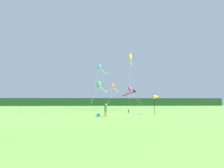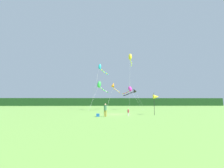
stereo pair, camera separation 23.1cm
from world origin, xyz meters
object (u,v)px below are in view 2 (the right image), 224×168
(person_child, at_px, (128,112))
(kite_cyan, at_px, (101,68))
(person_adult, at_px, (105,109))
(kite_green, at_px, (100,85))
(banner_flag_pole, at_px, (156,97))
(kite_magenta, at_px, (130,89))
(kite_orange, at_px, (114,86))
(kite_black, at_px, (133,91))
(kite_yellow, at_px, (130,58))
(cooler_box, at_px, (98,115))

(person_child, distance_m, kite_cyan, 21.17)
(person_adult, xyz_separation_m, kite_green, (-1.63, 15.03, 5.13))
(banner_flag_pole, relative_size, kite_magenta, 0.58)
(kite_orange, height_order, kite_cyan, kite_cyan)
(person_adult, height_order, person_child, person_adult)
(kite_orange, height_order, kite_green, kite_orange)
(kite_orange, height_order, kite_magenta, kite_orange)
(person_child, distance_m, kite_black, 19.09)
(kite_black, bearing_deg, person_adult, -111.47)
(kite_black, relative_size, kite_green, 0.75)
(kite_black, distance_m, kite_green, 9.83)
(banner_flag_pole, distance_m, kite_green, 16.55)
(person_child, height_order, kite_cyan, kite_cyan)
(banner_flag_pole, height_order, kite_magenta, kite_magenta)
(banner_flag_pole, height_order, kite_orange, kite_orange)
(person_adult, distance_m, kite_cyan, 20.95)
(person_adult, xyz_separation_m, kite_black, (7.38, 18.77, 3.91))
(person_child, distance_m, kite_orange, 18.58)
(kite_green, relative_size, kite_magenta, 1.32)
(banner_flag_pole, bearing_deg, person_child, -163.02)
(kite_magenta, xyz_separation_m, kite_yellow, (-0.49, -4.82, 6.67))
(kite_cyan, bearing_deg, banner_flag_pole, -59.07)
(person_adult, height_order, kite_green, kite_green)
(person_adult, distance_m, kite_black, 20.54)
(kite_magenta, bearing_deg, person_child, -99.71)
(person_child, relative_size, kite_black, 0.18)
(kite_black, bearing_deg, banner_flag_pole, -87.61)
(kite_green, bearing_deg, person_adult, -83.82)
(kite_magenta, height_order, kite_cyan, kite_cyan)
(banner_flag_pole, bearing_deg, kite_magenta, 99.48)
(kite_cyan, bearing_deg, kite_black, 3.65)
(banner_flag_pole, height_order, kite_green, kite_green)
(banner_flag_pole, height_order, kite_black, kite_black)
(kite_orange, relative_size, kite_magenta, 1.62)
(cooler_box, bearing_deg, person_adult, 1.45)
(kite_black, height_order, kite_orange, kite_orange)
(person_child, height_order, banner_flag_pole, banner_flag_pole)
(person_adult, bearing_deg, kite_black, 68.53)
(cooler_box, xyz_separation_m, banner_flag_pole, (9.12, 2.07, 2.64))
(kite_yellow, bearing_deg, banner_flag_pole, -72.17)
(person_child, relative_size, kite_green, 0.13)
(kite_black, bearing_deg, kite_yellow, -103.37)
(kite_green, distance_m, kite_yellow, 10.12)
(kite_black, xyz_separation_m, kite_cyan, (-8.98, -0.57, 6.35))
(cooler_box, distance_m, kite_orange, 19.50)
(kite_magenta, bearing_deg, kite_orange, 141.70)
(person_child, bearing_deg, kite_green, 109.15)
(person_adult, bearing_deg, banner_flag_pole, 14.19)
(banner_flag_pole, distance_m, kite_magenta, 13.55)
(cooler_box, relative_size, kite_black, 0.07)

